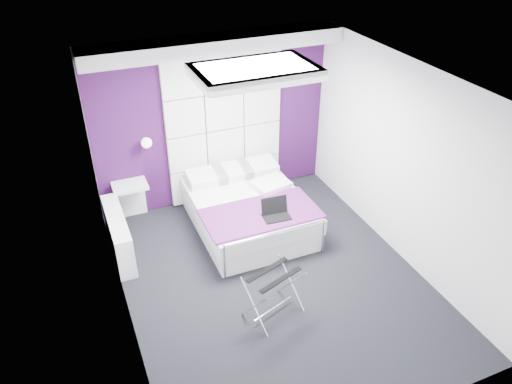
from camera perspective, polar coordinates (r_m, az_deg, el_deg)
floor at (r=6.47m, az=1.97°, el=-9.96°), size 4.40×4.40×0.00m
ceiling at (r=5.12m, az=2.51°, el=12.25°), size 4.40×4.40×0.00m
wall_back at (r=7.51m, az=-4.89°, el=8.10°), size 3.60×0.00×3.60m
wall_left at (r=5.31m, az=-15.79°, el=-4.17°), size 0.00×4.40×4.40m
wall_right at (r=6.56m, az=16.66°, el=3.08°), size 0.00×4.40×4.40m
accent_wall at (r=7.50m, az=-4.86°, el=8.07°), size 3.58×0.02×2.58m
soffit at (r=6.88m, az=-4.66°, el=16.50°), size 3.58×0.50×0.20m
headboard at (r=7.55m, az=-3.61°, el=7.22°), size 1.80×0.08×2.30m
skylight at (r=5.65m, az=-0.14°, el=13.68°), size 1.36×0.86×0.12m
wall_lamp at (r=7.20m, az=-12.47°, el=5.63°), size 0.15×0.15×0.15m
radiator at (r=6.95m, az=-15.43°, el=-4.76°), size 0.22×1.20×0.60m
bed at (r=7.21m, az=-0.91°, el=-2.13°), size 1.56×1.88×0.67m
nightstand at (r=7.41m, az=-14.25°, el=0.74°), size 0.49×0.38×0.05m
luggage_rack at (r=5.85m, az=1.99°, el=-11.57°), size 0.61×0.45×0.60m
laptop at (r=6.64m, az=2.19°, el=-2.27°), size 0.36×0.26×0.26m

